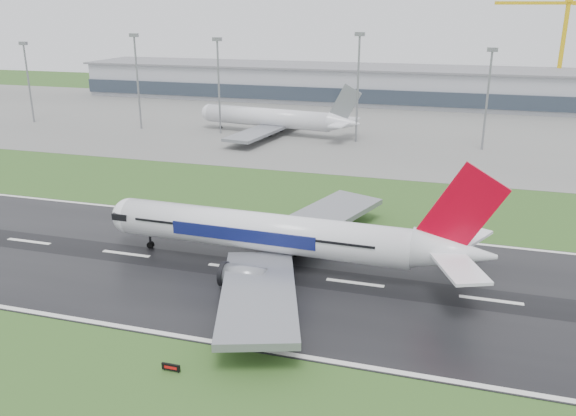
% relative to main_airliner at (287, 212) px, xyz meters
% --- Properties ---
extents(ground, '(520.00, 520.00, 0.00)m').
position_rel_main_airliner_xyz_m(ground, '(-28.23, -2.83, -9.57)').
color(ground, '#2A4F1D').
rests_on(ground, ground).
extents(runway, '(400.00, 45.00, 0.10)m').
position_rel_main_airliner_xyz_m(runway, '(-28.23, -2.83, -9.52)').
color(runway, black).
rests_on(runway, ground).
extents(apron, '(400.00, 130.00, 0.08)m').
position_rel_main_airliner_xyz_m(apron, '(-28.23, 122.17, -9.53)').
color(apron, slate).
rests_on(apron, ground).
extents(terminal, '(240.00, 36.00, 15.00)m').
position_rel_main_airliner_xyz_m(terminal, '(-28.23, 182.17, -2.07)').
color(terminal, '#989BA3').
rests_on(terminal, ground).
extents(main_airliner, '(65.94, 62.98, 18.95)m').
position_rel_main_airliner_xyz_m(main_airliner, '(0.00, 0.00, 0.00)').
color(main_airliner, white).
rests_on(main_airliner, runway).
extents(parked_airliner, '(66.61, 63.18, 17.34)m').
position_rel_main_airliner_xyz_m(parked_airliner, '(-34.84, 101.70, -0.82)').
color(parked_airliner, silver).
rests_on(parked_airliner, apron).
extents(tower_crane, '(44.22, 17.74, 45.34)m').
position_rel_main_airliner_xyz_m(tower_crane, '(64.15, 197.17, 13.09)').
color(tower_crane, yellow).
rests_on(tower_crane, ground).
extents(runway_sign, '(2.30, 0.30, 1.04)m').
position_rel_main_airliner_xyz_m(runway_sign, '(-4.71, -31.88, -9.05)').
color(runway_sign, black).
rests_on(runway_sign, ground).
extents(floodmast_0, '(0.64, 0.64, 27.80)m').
position_rel_main_airliner_xyz_m(floodmast_0, '(-127.45, 97.17, 4.32)').
color(floodmast_0, gray).
rests_on(floodmast_0, ground).
extents(floodmast_1, '(0.64, 0.64, 31.13)m').
position_rel_main_airliner_xyz_m(floodmast_1, '(-82.52, 97.17, 5.99)').
color(floodmast_1, gray).
rests_on(floodmast_1, ground).
extents(floodmast_2, '(0.64, 0.64, 30.24)m').
position_rel_main_airliner_xyz_m(floodmast_2, '(-52.41, 97.17, 5.54)').
color(floodmast_2, gray).
rests_on(floodmast_2, ground).
extents(floodmast_3, '(0.64, 0.64, 32.34)m').
position_rel_main_airliner_xyz_m(floodmast_3, '(-6.12, 97.17, 6.60)').
color(floodmast_3, gray).
rests_on(floodmast_3, ground).
extents(floodmast_4, '(0.64, 0.64, 28.53)m').
position_rel_main_airliner_xyz_m(floodmast_4, '(32.10, 97.17, 4.69)').
color(floodmast_4, gray).
rests_on(floodmast_4, ground).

